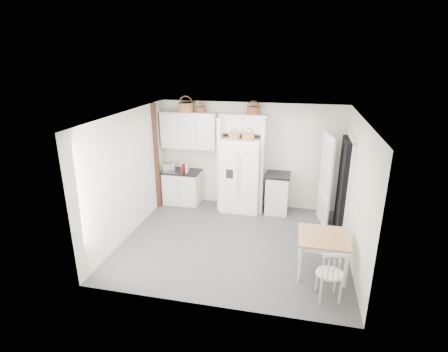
# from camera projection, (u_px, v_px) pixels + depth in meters

# --- Properties ---
(floor) EXTENTS (4.50, 4.50, 0.00)m
(floor) POSITION_uv_depth(u_px,v_px,m) (234.00, 242.00, 7.23)
(floor) COLOR #4A4B50
(floor) RESTS_ON ground
(ceiling) EXTENTS (4.50, 4.50, 0.00)m
(ceiling) POSITION_uv_depth(u_px,v_px,m) (236.00, 116.00, 6.37)
(ceiling) COLOR white
(ceiling) RESTS_ON wall_back
(wall_back) EXTENTS (4.50, 0.00, 4.50)m
(wall_back) POSITION_uv_depth(u_px,v_px,m) (250.00, 155.00, 8.64)
(wall_back) COLOR beige
(wall_back) RESTS_ON floor
(wall_left) EXTENTS (0.00, 4.00, 4.00)m
(wall_left) POSITION_uv_depth(u_px,v_px,m) (129.00, 175.00, 7.26)
(wall_left) COLOR beige
(wall_left) RESTS_ON floor
(wall_right) EXTENTS (0.00, 4.00, 4.00)m
(wall_right) POSITION_uv_depth(u_px,v_px,m) (356.00, 192.00, 6.34)
(wall_right) COLOR beige
(wall_right) RESTS_ON floor
(refrigerator) EXTENTS (0.93, 0.74, 1.79)m
(refrigerator) POSITION_uv_depth(u_px,v_px,m) (241.00, 175.00, 8.48)
(refrigerator) COLOR white
(refrigerator) RESTS_ON floor
(base_cab_left) EXTENTS (0.90, 0.57, 0.83)m
(base_cab_left) POSITION_uv_depth(u_px,v_px,m) (182.00, 188.00, 9.00)
(base_cab_left) COLOR silver
(base_cab_left) RESTS_ON floor
(base_cab_right) EXTENTS (0.53, 0.63, 0.93)m
(base_cab_right) POSITION_uv_depth(u_px,v_px,m) (277.00, 194.00, 8.49)
(base_cab_right) COLOR silver
(base_cab_right) RESTS_ON floor
(dining_table) EXTENTS (0.86, 0.86, 0.71)m
(dining_table) POSITION_uv_depth(u_px,v_px,m) (322.00, 254.00, 6.11)
(dining_table) COLOR #A3703E
(dining_table) RESTS_ON floor
(windsor_chair) EXTENTS (0.49, 0.46, 0.87)m
(windsor_chair) POSITION_uv_depth(u_px,v_px,m) (329.00, 274.00, 5.43)
(windsor_chair) COLOR silver
(windsor_chair) RESTS_ON floor
(counter_left) EXTENTS (0.94, 0.61, 0.04)m
(counter_left) POSITION_uv_depth(u_px,v_px,m) (182.00, 172.00, 8.86)
(counter_left) COLOR black
(counter_left) RESTS_ON base_cab_left
(counter_right) EXTENTS (0.57, 0.68, 0.04)m
(counter_right) POSITION_uv_depth(u_px,v_px,m) (278.00, 175.00, 8.33)
(counter_right) COLOR black
(counter_right) RESTS_ON base_cab_right
(toaster) EXTENTS (0.33, 0.26, 0.20)m
(toaster) POSITION_uv_depth(u_px,v_px,m) (169.00, 167.00, 8.82)
(toaster) COLOR silver
(toaster) RESTS_ON counter_left
(cookbook_red) EXTENTS (0.06, 0.15, 0.22)m
(cookbook_red) POSITION_uv_depth(u_px,v_px,m) (183.00, 168.00, 8.73)
(cookbook_red) COLOR #A91517
(cookbook_red) RESTS_ON counter_left
(cookbook_cream) EXTENTS (0.04, 0.16, 0.24)m
(cookbook_cream) POSITION_uv_depth(u_px,v_px,m) (187.00, 168.00, 8.71)
(cookbook_cream) COLOR beige
(cookbook_cream) RESTS_ON counter_left
(basket_upper_b) EXTENTS (0.37, 0.37, 0.22)m
(basket_upper_b) POSITION_uv_depth(u_px,v_px,m) (186.00, 107.00, 8.43)
(basket_upper_b) COLOR brown
(basket_upper_b) RESTS_ON upper_cabinet
(basket_upper_c) EXTENTS (0.23, 0.23, 0.13)m
(basket_upper_c) POSITION_uv_depth(u_px,v_px,m) (201.00, 110.00, 8.36)
(basket_upper_c) COLOR brown
(basket_upper_c) RESTS_ON upper_cabinet
(basket_bridge_b) EXTENTS (0.30, 0.30, 0.17)m
(basket_bridge_b) POSITION_uv_depth(u_px,v_px,m) (253.00, 110.00, 8.10)
(basket_bridge_b) COLOR brown
(basket_bridge_b) RESTS_ON bridge_cabinet
(basket_fridge_a) EXTENTS (0.26, 0.26, 0.14)m
(basket_fridge_a) POSITION_uv_depth(u_px,v_px,m) (234.00, 137.00, 8.11)
(basket_fridge_a) COLOR brown
(basket_fridge_a) RESTS_ON refrigerator
(basket_fridge_b) EXTENTS (0.29, 0.29, 0.16)m
(basket_fridge_b) POSITION_uv_depth(u_px,v_px,m) (248.00, 137.00, 8.04)
(basket_fridge_b) COLOR brown
(basket_fridge_b) RESTS_ON refrigerator
(upper_cabinet) EXTENTS (1.40, 0.34, 0.90)m
(upper_cabinet) POSITION_uv_depth(u_px,v_px,m) (189.00, 130.00, 8.60)
(upper_cabinet) COLOR silver
(upper_cabinet) RESTS_ON wall_back
(bridge_cabinet) EXTENTS (1.12, 0.34, 0.45)m
(bridge_cabinet) POSITION_uv_depth(u_px,v_px,m) (243.00, 123.00, 8.25)
(bridge_cabinet) COLOR silver
(bridge_cabinet) RESTS_ON wall_back
(fridge_panel_left) EXTENTS (0.08, 0.60, 2.30)m
(fridge_panel_left) POSITION_uv_depth(u_px,v_px,m) (221.00, 163.00, 8.55)
(fridge_panel_left) COLOR silver
(fridge_panel_left) RESTS_ON floor
(fridge_panel_right) EXTENTS (0.08, 0.60, 2.30)m
(fridge_panel_right) POSITION_uv_depth(u_px,v_px,m) (263.00, 166.00, 8.34)
(fridge_panel_right) COLOR silver
(fridge_panel_right) RESTS_ON floor
(trim_post) EXTENTS (0.09, 0.09, 2.60)m
(trim_post) POSITION_uv_depth(u_px,v_px,m) (157.00, 157.00, 8.49)
(trim_post) COLOR black
(trim_post) RESTS_ON floor
(doorway_void) EXTENTS (0.18, 0.85, 2.05)m
(doorway_void) POSITION_uv_depth(u_px,v_px,m) (344.00, 187.00, 7.37)
(doorway_void) COLOR black
(doorway_void) RESTS_ON floor
(door_slab) EXTENTS (0.21, 0.79, 2.05)m
(door_slab) POSITION_uv_depth(u_px,v_px,m) (325.00, 180.00, 7.75)
(door_slab) COLOR white
(door_slab) RESTS_ON floor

